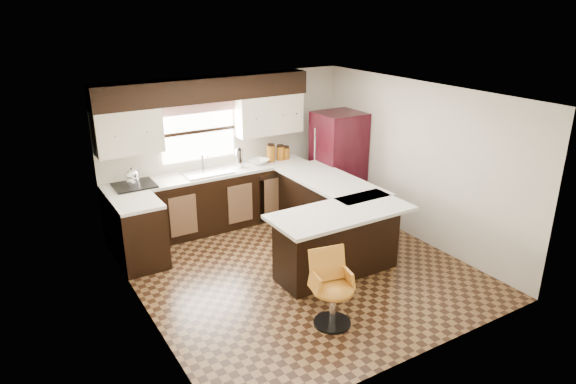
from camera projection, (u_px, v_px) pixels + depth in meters
floor at (299, 269)px, 7.08m from camera, size 4.40×4.40×0.00m
ceiling at (300, 95)px, 6.24m from camera, size 4.40×4.40×0.00m
wall_back at (228, 148)px, 8.42m from camera, size 4.40×0.00×4.40m
wall_front at (423, 254)px, 4.90m from camera, size 4.40×0.00×4.40m
wall_left at (139, 221)px, 5.63m from camera, size 0.00×4.40×4.40m
wall_right at (418, 162)px, 7.68m from camera, size 0.00×4.40×4.40m
base_cab_back at (212, 202)px, 8.22m from camera, size 3.30×0.60×0.90m
base_cab_left at (140, 235)px, 7.04m from camera, size 0.60×0.70×0.90m
counter_back at (210, 174)px, 8.06m from camera, size 3.30×0.60×0.04m
counter_left at (136, 203)px, 6.88m from camera, size 0.60×0.70×0.04m
soffit at (206, 89)px, 7.73m from camera, size 3.40×0.35×0.36m
upper_cab_left at (128, 132)px, 7.31m from camera, size 0.94×0.35×0.64m
upper_cab_right at (269, 114)px, 8.43m from camera, size 1.14×0.35×0.64m
window_pane at (198, 131)px, 8.04m from camera, size 1.20×0.02×0.90m
valance at (198, 107)px, 7.87m from camera, size 1.30×0.06×0.18m
sink at (208, 172)px, 8.00m from camera, size 0.75×0.45×0.03m
dishwasher at (275, 197)px, 8.49m from camera, size 0.58×0.03×0.78m
cooktop at (134, 185)px, 7.44m from camera, size 0.58×0.50×0.02m
peninsula_long at (327, 211)px, 7.86m from camera, size 0.60×1.95×0.90m
peninsula_return at (337, 243)px, 6.82m from camera, size 1.65×0.60×0.90m
counter_pen_long at (330, 181)px, 7.72m from camera, size 0.84×1.95×0.04m
counter_pen_return at (341, 213)px, 6.58m from camera, size 1.89×0.84×0.04m
refrigerator at (338, 163)px, 8.76m from camera, size 0.75×0.72×1.74m
bar_chair at (333, 290)px, 5.72m from camera, size 0.55×0.55×0.88m
kettle at (132, 176)px, 7.39m from camera, size 0.19×0.19×0.25m
percolator at (239, 159)px, 8.25m from camera, size 0.13×0.13×0.29m
mixing_bowl at (260, 162)px, 8.46m from camera, size 0.38×0.38×0.07m
canister_large at (271, 154)px, 8.55m from camera, size 0.14×0.14×0.27m
canister_med at (280, 153)px, 8.65m from camera, size 0.14×0.14×0.23m
canister_small at (286, 153)px, 8.71m from camera, size 0.12×0.12×0.19m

